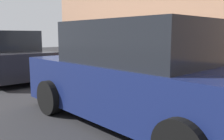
% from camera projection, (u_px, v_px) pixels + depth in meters
% --- Properties ---
extents(ground_plane, '(40.00, 40.00, 0.00)m').
position_uv_depth(ground_plane, '(91.00, 80.00, 8.02)').
color(ground_plane, black).
extents(sidewalk_curb, '(18.00, 5.00, 0.14)m').
position_uv_depth(sidewalk_curb, '(140.00, 70.00, 9.73)').
color(sidewalk_curb, gray).
rests_on(sidewalk_curb, ground_plane).
extents(suitcase_navy_0, '(0.42, 0.27, 0.99)m').
position_uv_depth(suitcase_navy_0, '(209.00, 78.00, 5.69)').
color(suitcase_navy_0, navy).
rests_on(suitcase_navy_0, sidewalk_curb).
extents(suitcase_olive_1, '(0.40, 0.22, 0.70)m').
position_uv_depth(suitcase_olive_1, '(190.00, 77.00, 6.02)').
color(suitcase_olive_1, '#59601E').
rests_on(suitcase_olive_1, sidewalk_curb).
extents(suitcase_red_2, '(0.45, 0.25, 0.63)m').
position_uv_depth(suitcase_red_2, '(170.00, 76.00, 6.33)').
color(suitcase_red_2, red).
rests_on(suitcase_red_2, sidewalk_curb).
extents(suitcase_silver_3, '(0.44, 0.27, 0.96)m').
position_uv_depth(suitcase_silver_3, '(157.00, 70.00, 6.77)').
color(suitcase_silver_3, '#9EA0A8').
rests_on(suitcase_silver_3, sidewalk_curb).
extents(suitcase_maroon_4, '(0.42, 0.21, 0.78)m').
position_uv_depth(suitcase_maroon_4, '(139.00, 72.00, 7.04)').
color(suitcase_maroon_4, maroon).
rests_on(suitcase_maroon_4, sidewalk_curb).
extents(suitcase_black_5, '(0.39, 0.25, 0.65)m').
position_uv_depth(suitcase_black_5, '(130.00, 69.00, 7.47)').
color(suitcase_black_5, black).
rests_on(suitcase_black_5, sidewalk_curb).
extents(suitcase_teal_6, '(0.43, 0.25, 1.03)m').
position_uv_depth(suitcase_teal_6, '(117.00, 66.00, 7.74)').
color(suitcase_teal_6, '#0F606B').
rests_on(suitcase_teal_6, sidewalk_curb).
extents(fire_hydrant, '(0.39, 0.21, 0.82)m').
position_uv_depth(fire_hydrant, '(99.00, 62.00, 8.38)').
color(fire_hydrant, '#99999E').
rests_on(fire_hydrant, sidewalk_curb).
extents(bollard_post, '(0.15, 0.15, 0.87)m').
position_uv_depth(bollard_post, '(82.00, 60.00, 8.81)').
color(bollard_post, '#333338').
rests_on(bollard_post, sidewalk_curb).
extents(parked_car_navy_0, '(4.54, 2.12, 1.70)m').
position_uv_depth(parked_car_navy_0, '(139.00, 76.00, 4.11)').
color(parked_car_navy_0, '#141E4C').
rests_on(parked_car_navy_0, ground_plane).
extents(parked_car_charcoal_1, '(4.29, 2.15, 1.60)m').
position_uv_depth(parked_car_charcoal_1, '(5.00, 56.00, 8.30)').
color(parked_car_charcoal_1, black).
rests_on(parked_car_charcoal_1, ground_plane).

